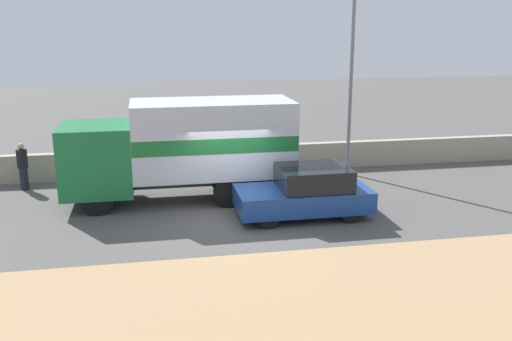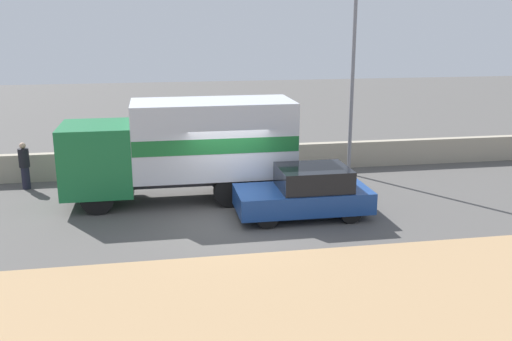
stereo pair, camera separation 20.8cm
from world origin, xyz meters
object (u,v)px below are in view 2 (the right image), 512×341
Objects in this scene: street_lamp at (353,55)px; box_truck at (187,145)px; car_hatchback at (306,192)px; pedestrian at (25,165)px.

box_truck is at bearing -161.22° from street_lamp.
street_lamp reaches higher than car_hatchback.
car_hatchback is at bearing -26.99° from pedestrian.
pedestrian is at bearing -21.98° from box_truck.
street_lamp reaches higher than pedestrian.
pedestrian is at bearing -26.99° from car_hatchback.
car_hatchback is at bearing -123.18° from street_lamp.
street_lamp is 12.44m from pedestrian.
box_truck is 1.84× the size of car_hatchback.
box_truck is (-6.32, -2.15, -2.71)m from street_lamp.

